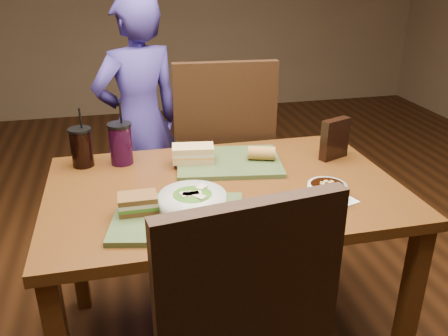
{
  "coord_description": "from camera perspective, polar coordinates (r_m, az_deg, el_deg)",
  "views": [
    {
      "loc": [
        -0.36,
        -1.55,
        1.52
      ],
      "look_at": [
        0.0,
        0.0,
        0.82
      ],
      "focal_mm": 38.0,
      "sensor_mm": 36.0,
      "label": 1
    }
  ],
  "objects": [
    {
      "name": "dining_table",
      "position": [
        1.81,
        0.0,
        -4.65
      ],
      "size": [
        1.3,
        0.85,
        0.75
      ],
      "color": "#532E10",
      "rests_on": "ground"
    },
    {
      "name": "chair_far",
      "position": [
        2.4,
        -0.48,
        1.59
      ],
      "size": [
        0.52,
        0.52,
        1.11
      ],
      "color": "black",
      "rests_on": "ground"
    },
    {
      "name": "diner",
      "position": [
        2.68,
        -10.1,
        5.38
      ],
      "size": [
        0.59,
        0.49,
        1.39
      ],
      "primitive_type": "imported",
      "rotation": [
        0.0,
        0.0,
        3.51
      ],
      "color": "navy",
      "rests_on": "ground"
    },
    {
      "name": "tray_near",
      "position": [
        1.54,
        -5.43,
        -5.96
      ],
      "size": [
        0.48,
        0.4,
        0.02
      ],
      "primitive_type": "cube",
      "rotation": [
        0.0,
        0.0,
        -0.21
      ],
      "color": "#3C4D28",
      "rests_on": "dining_table"
    },
    {
      "name": "tray_far",
      "position": [
        1.95,
        0.59,
        0.74
      ],
      "size": [
        0.46,
        0.38,
        0.02
      ],
      "primitive_type": "cube",
      "rotation": [
        0.0,
        0.0,
        -0.15
      ],
      "color": "#3C4D28",
      "rests_on": "dining_table"
    },
    {
      "name": "salad_bowl",
      "position": [
        1.54,
        -3.79,
        -4.07
      ],
      "size": [
        0.22,
        0.22,
        0.07
      ],
      "color": "silver",
      "rests_on": "tray_near"
    },
    {
      "name": "soup_bowl",
      "position": [
        1.7,
        12.25,
        -2.73
      ],
      "size": [
        0.21,
        0.21,
        0.07
      ],
      "color": "white",
      "rests_on": "dining_table"
    },
    {
      "name": "sandwich_near",
      "position": [
        1.57,
        -10.34,
        -4.19
      ],
      "size": [
        0.13,
        0.09,
        0.06
      ],
      "color": "#593819",
      "rests_on": "tray_near"
    },
    {
      "name": "sandwich_far",
      "position": [
        1.93,
        -3.74,
        1.75
      ],
      "size": [
        0.18,
        0.11,
        0.07
      ],
      "color": "tan",
      "rests_on": "tray_far"
    },
    {
      "name": "baguette_near",
      "position": [
        1.43,
        0.44,
        -6.82
      ],
      "size": [
        0.11,
        0.07,
        0.05
      ],
      "primitive_type": "cylinder",
      "rotation": [
        0.0,
        1.57,
        0.17
      ],
      "color": "#AD7533",
      "rests_on": "tray_near"
    },
    {
      "name": "baguette_far",
      "position": [
        1.95,
        4.54,
        1.8
      ],
      "size": [
        0.12,
        0.09,
        0.06
      ],
      "primitive_type": "cylinder",
      "rotation": [
        0.0,
        1.57,
        -0.33
      ],
      "color": "#AD7533",
      "rests_on": "tray_far"
    },
    {
      "name": "cup_cola",
      "position": [
        1.99,
        -16.77,
        2.43
      ],
      "size": [
        0.09,
        0.09,
        0.25
      ],
      "color": "black",
      "rests_on": "dining_table"
    },
    {
      "name": "cup_berry",
      "position": [
        1.98,
        -12.32,
        2.91
      ],
      "size": [
        0.1,
        0.1,
        0.26
      ],
      "color": "black",
      "rests_on": "dining_table"
    },
    {
      "name": "chip_bag",
      "position": [
        2.04,
        13.17,
        3.43
      ],
      "size": [
        0.14,
        0.09,
        0.17
      ],
      "primitive_type": "cube",
      "rotation": [
        0.0,
        0.0,
        0.39
      ],
      "color": "black",
      "rests_on": "dining_table"
    }
  ]
}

